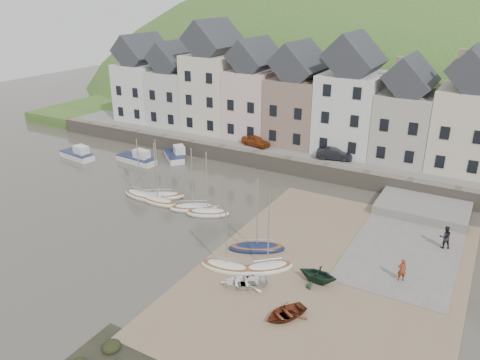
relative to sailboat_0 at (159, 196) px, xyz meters
The scene contains 26 objects.
ground 9.29m from the sailboat_0, 27.39° to the right, with size 160.00×160.00×0.00m, color #403C32.
quay_land 28.93m from the sailboat_0, 73.44° to the left, with size 90.00×30.00×1.50m, color #365923.
quay_street 18.25m from the sailboat_0, 63.06° to the left, with size 70.00×7.00×0.10m, color slate.
seawall 15.18m from the sailboat_0, 57.06° to the left, with size 70.00×1.20×1.80m, color slate.
beach 19.72m from the sailboat_0, 12.52° to the right, with size 18.00×26.00×0.06m, color #7D674C.
slipway 23.54m from the sailboat_0, ahead, with size 8.00×18.00×0.12m, color slate.
hillside 58.73m from the sailboat_0, 86.67° to the left, with size 134.40×84.00×84.00m.
townhouse_terrace 23.22m from the sailboat_0, 63.11° to the left, with size 61.05×8.00×13.93m.
sailboat_0 is the anchor object (origin of this frame).
sailboat_1 1.77m from the sailboat_0, 154.17° to the right, with size 4.42×1.82×6.32m.
sailboat_2 1.12m from the sailboat_0, 56.68° to the right, with size 4.37×1.60×6.32m.
sailboat_3 6.30m from the sailboat_0, ahead, with size 4.23×3.12×6.32m.
sailboat_4 4.53m from the sailboat_0, ahead, with size 4.55×3.65×6.32m.
sailboat_5 13.67m from the sailboat_0, 17.35° to the right, with size 4.65×3.47×6.32m.
sailboat_6 16.32m from the sailboat_0, 22.47° to the right, with size 3.86×3.77×6.32m.
sailboat_7 14.57m from the sailboat_0, 31.57° to the right, with size 4.25×2.12×6.32m.
motorboat_0 11.08m from the sailboat_0, 141.70° to the left, with size 5.41×2.21×1.70m.
motorboat_1 16.66m from the sailboat_0, 164.55° to the left, with size 5.03×2.39×1.70m.
motorboat_2 11.54m from the sailboat_0, 118.84° to the left, with size 4.43×4.20×1.70m.
rowboat_white 16.96m from the sailboat_0, 31.29° to the right, with size 2.27×3.17×0.66m, color white.
rowboat_green 19.72m from the sailboat_0, 17.43° to the right, with size 2.32×2.69×1.42m, color #152F20.
rowboat_red 21.16m from the sailboat_0, 29.63° to the right, with size 2.05×2.87×0.59m, color maroon.
person_red 24.02m from the sailboat_0, ahead, with size 0.62×0.41×1.70m, color maroon.
person_dark 26.10m from the sailboat_0, ahead, with size 0.92×0.72×1.89m, color black.
car_left 15.61m from the sailboat_0, 79.64° to the left, with size 1.51×3.76×1.28m, color maroon.
car_right 19.92m from the sailboat_0, 50.21° to the left, with size 1.38×3.95×1.30m, color black.
Camera 1 is at (19.35, -28.18, 18.99)m, focal length 34.72 mm.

